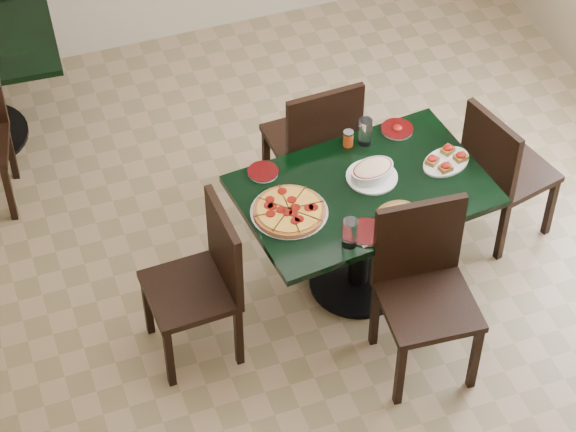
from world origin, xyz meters
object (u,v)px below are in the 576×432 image
object	(u,v)px
chair_left	(205,276)
bread_basket	(395,214)
bruschetta_platter	(446,160)
pepperoni_pizza	(289,211)
lasagna_casserole	(372,171)
chair_right	(501,168)
chair_far	(316,140)
main_table	(362,212)
chair_near	(423,280)

from	to	relation	value
chair_left	bread_basket	distance (m)	1.03
bruschetta_platter	pepperoni_pizza	bearing A→B (deg)	163.57
lasagna_casserole	chair_left	bearing A→B (deg)	177.02
chair_left	lasagna_casserole	xyz separation A→B (m)	(0.99, 0.18, 0.26)
chair_right	pepperoni_pizza	bearing A→B (deg)	83.25
chair_far	pepperoni_pizza	distance (m)	0.84
chair_left	pepperoni_pizza	bearing A→B (deg)	96.92
main_table	lasagna_casserole	xyz separation A→B (m)	(0.07, 0.06, 0.23)
main_table	chair_left	size ratio (longest dim) A/B	1.46
chair_near	chair_left	bearing A→B (deg)	161.97
bread_basket	chair_far	bearing A→B (deg)	88.78
lasagna_casserole	chair_right	bearing A→B (deg)	-9.93
lasagna_casserole	bread_basket	size ratio (longest dim) A/B	1.24
chair_right	bread_basket	distance (m)	0.96
chair_far	bread_basket	bearing A→B (deg)	92.26
chair_near	bread_basket	xyz separation A→B (m)	(-0.05, 0.29, 0.22)
main_table	pepperoni_pizza	world-z (taller)	pepperoni_pizza
chair_near	bread_basket	distance (m)	0.37
chair_far	chair_left	xyz separation A→B (m)	(-0.90, -0.78, -0.02)
chair_right	pepperoni_pizza	xyz separation A→B (m)	(-1.34, -0.15, 0.25)
lasagna_casserole	chair_near	bearing A→B (deg)	-100.08
chair_near	chair_right	world-z (taller)	chair_near
bruschetta_platter	chair_left	bearing A→B (deg)	165.18
chair_near	lasagna_casserole	world-z (taller)	chair_near
chair_right	chair_left	distance (m)	1.84
chair_far	chair_near	bearing A→B (deg)	93.28
chair_far	bruschetta_platter	bearing A→B (deg)	126.68
main_table	bruschetta_platter	distance (m)	0.54
main_table	chair_left	world-z (taller)	chair_left
chair_near	lasagna_casserole	bearing A→B (deg)	98.09
lasagna_casserole	bread_basket	world-z (taller)	same
chair_far	lasagna_casserole	xyz separation A→B (m)	(0.09, -0.60, 0.24)
chair_far	chair_right	distance (m)	1.07
pepperoni_pizza	chair_near	bearing A→B (deg)	-43.44
main_table	lasagna_casserole	distance (m)	0.25
lasagna_casserole	pepperoni_pizza	bearing A→B (deg)	178.16
main_table	pepperoni_pizza	bearing A→B (deg)	179.76
main_table	lasagna_casserole	bearing A→B (deg)	33.98
main_table	bruschetta_platter	xyz separation A→B (m)	(0.49, 0.03, 0.21)
chair_left	bread_basket	world-z (taller)	chair_left
chair_near	bread_basket	bearing A→B (deg)	103.79
bread_basket	bruschetta_platter	xyz separation A→B (m)	(0.43, 0.30, -0.02)
chair_right	bread_basket	size ratio (longest dim) A/B	4.10
chair_far	pepperoni_pizza	world-z (taller)	chair_far
chair_near	pepperoni_pizza	size ratio (longest dim) A/B	2.48
chair_far	bread_basket	xyz separation A→B (m)	(0.08, -0.92, 0.24)
pepperoni_pizza	lasagna_casserole	bearing A→B (deg)	11.54
chair_near	bread_basket	size ratio (longest dim) A/B	4.44
main_table	chair_near	world-z (taller)	chair_near
chair_right	bruschetta_platter	xyz separation A→B (m)	(-0.41, -0.08, 0.25)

